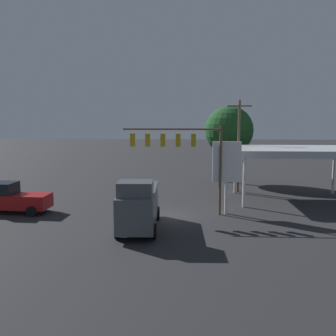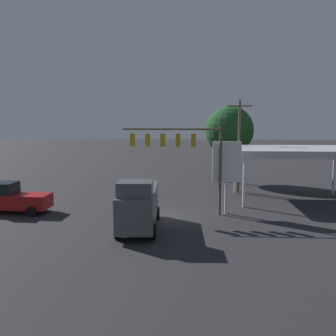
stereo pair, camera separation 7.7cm
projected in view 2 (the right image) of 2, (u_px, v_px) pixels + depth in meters
The scene contains 8 objects.
ground_plane at pixel (166, 216), 28.35m from camera, with size 200.00×200.00×0.00m, color #262628.
traffic_signal_assembly at pixel (179, 146), 28.34m from camera, with size 7.51×0.43×6.86m.
utility_pole at pixel (239, 144), 37.08m from camera, with size 2.40×0.26×9.14m.
gas_station_canopy at pixel (294, 152), 33.39m from camera, with size 10.71×7.19×4.74m.
price_sign at pixel (227, 164), 28.62m from camera, with size 2.17×0.27×5.62m.
pickup_parked at pixel (15, 199), 29.34m from camera, with size 5.29×2.47×2.40m.
delivery_truck at pixel (138, 204), 24.92m from camera, with size 2.74×6.87×3.58m.
street_tree at pixel (229, 130), 42.32m from camera, with size 5.48×5.48×8.73m.
Camera 2 is at (-1.69, 27.54, 7.46)m, focal length 40.00 mm.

